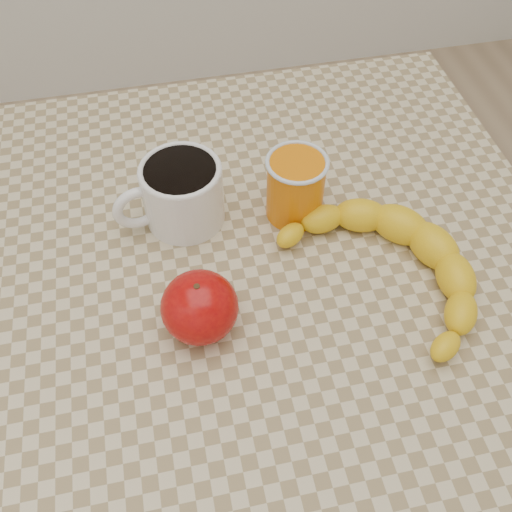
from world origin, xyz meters
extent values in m
plane|color=tan|center=(0.00, 0.00, 0.00)|extent=(3.00, 3.00, 0.00)
cube|color=#C6B58C|center=(0.00, 0.00, 0.73)|extent=(0.80, 0.80, 0.04)
cube|color=olive|center=(0.00, 0.00, 0.68)|extent=(0.74, 0.74, 0.06)
cylinder|color=olive|center=(-0.35, 0.35, 0.35)|extent=(0.05, 0.05, 0.71)
cylinder|color=olive|center=(0.35, 0.35, 0.35)|extent=(0.05, 0.05, 0.71)
cylinder|color=white|center=(-0.07, 0.10, 0.79)|extent=(0.12, 0.12, 0.09)
cylinder|color=black|center=(-0.07, 0.10, 0.83)|extent=(0.09, 0.09, 0.01)
torus|color=white|center=(-0.07, 0.10, 0.84)|extent=(0.10, 0.10, 0.01)
torus|color=white|center=(-0.13, 0.09, 0.79)|extent=(0.07, 0.03, 0.07)
cylinder|color=orange|center=(0.07, 0.08, 0.80)|extent=(0.07, 0.07, 0.09)
torus|color=silver|center=(0.07, 0.08, 0.84)|extent=(0.08, 0.08, 0.01)
ellipsoid|color=#8A0407|center=(-0.08, -0.07, 0.79)|extent=(0.11, 0.11, 0.08)
cylinder|color=#382311|center=(-0.08, -0.07, 0.82)|extent=(0.01, 0.01, 0.01)
camera|label=1|loc=(-0.09, -0.42, 1.32)|focal=40.00mm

